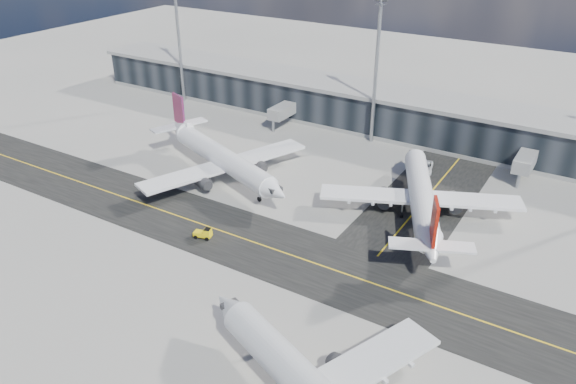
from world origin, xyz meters
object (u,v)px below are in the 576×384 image
(airliner_redtail, at_px, (421,197))
(baggage_tug, at_px, (204,233))
(service_van, at_px, (425,167))
(airliner_af, at_px, (221,157))

(airliner_redtail, height_order, baggage_tug, airliner_redtail)
(baggage_tug, distance_m, service_van, 43.68)
(airliner_redtail, bearing_deg, service_van, 82.43)
(airliner_af, relative_size, service_van, 6.52)
(baggage_tug, xyz_separation_m, service_van, (19.76, 38.95, -0.05))
(airliner_redtail, bearing_deg, baggage_tug, -161.96)
(airliner_af, bearing_deg, service_van, 146.50)
(airliner_redtail, bearing_deg, airliner_af, 163.13)
(airliner_af, height_order, airliner_redtail, airliner_af)
(airliner_af, distance_m, baggage_tug, 20.89)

